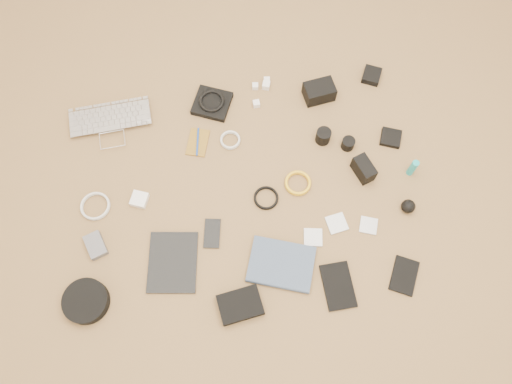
{
  "coord_description": "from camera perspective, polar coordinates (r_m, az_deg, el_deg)",
  "views": [
    {
      "loc": [
        -0.04,
        -0.75,
        1.92
      ],
      "look_at": [
        0.03,
        -0.01,
        0.02
      ],
      "focal_mm": 35.0,
      "sensor_mm": 36.0,
      "label": 1
    }
  ],
  "objects": [
    {
      "name": "headphone_pouch",
      "position": [
        2.24,
        -5.05,
        10.05
      ],
      "size": [
        0.2,
        0.19,
        0.03
      ],
      "primitive_type": "cube",
      "rotation": [
        0.0,
        0.0,
        -0.37
      ],
      "color": "black",
      "rests_on": "ground"
    },
    {
      "name": "filter_case_left",
      "position": [
        2.0,
        6.53,
        -5.17
      ],
      "size": [
        0.08,
        0.08,
        0.01
      ],
      "primitive_type": "cube",
      "rotation": [
        0.0,
        0.0,
        -0.13
      ],
      "color": "silver",
      "rests_on": "ground"
    },
    {
      "name": "cable_black",
      "position": [
        2.05,
        1.16,
        -0.73
      ],
      "size": [
        0.12,
        0.12,
        0.01
      ],
      "primitive_type": "torus",
      "rotation": [
        0.0,
        0.0,
        0.26
      ],
      "color": "black",
      "rests_on": "ground"
    },
    {
      "name": "headphones",
      "position": [
        2.22,
        -5.09,
        10.33
      ],
      "size": [
        0.12,
        0.12,
        0.01
      ],
      "primitive_type": "torus",
      "rotation": [
        0.0,
        0.0,
        -0.07
      ],
      "color": "black",
      "rests_on": "headphone_pouch"
    },
    {
      "name": "cable_white_b",
      "position": [
        2.13,
        -17.85,
        -1.59
      ],
      "size": [
        0.13,
        0.13,
        0.01
      ],
      "primitive_type": "torus",
      "rotation": [
        0.0,
        0.0,
        -0.1
      ],
      "color": "silver",
      "rests_on": "ground"
    },
    {
      "name": "notebook_olive",
      "position": [
        2.17,
        -6.67,
        5.65
      ],
      "size": [
        0.11,
        0.15,
        0.01
      ],
      "primitive_type": "cube",
      "rotation": [
        0.0,
        0.0,
        -0.26
      ],
      "color": "brown",
      "rests_on": "ground"
    },
    {
      "name": "air_blower",
      "position": [
        2.1,
        17.0,
        -1.58
      ],
      "size": [
        0.06,
        0.06,
        0.06
      ],
      "primitive_type": "sphere",
      "rotation": [
        0.0,
        0.0,
        -0.08
      ],
      "color": "black",
      "rests_on": "ground"
    },
    {
      "name": "charger_a",
      "position": [
        2.28,
        -0.09,
        11.99
      ],
      "size": [
        0.03,
        0.03,
        0.02
      ],
      "primitive_type": "cube",
      "rotation": [
        0.0,
        0.0,
        -0.1
      ],
      "color": "white",
      "rests_on": "ground"
    },
    {
      "name": "charger_c",
      "position": [
        2.28,
        1.17,
        12.08
      ],
      "size": [
        0.04,
        0.04,
        0.03
      ],
      "primitive_type": "cube",
      "rotation": [
        0.0,
        0.0,
        -0.29
      ],
      "color": "white",
      "rests_on": "ground"
    },
    {
      "name": "filter_case_right",
      "position": [
        2.06,
        12.73,
        -3.76
      ],
      "size": [
        0.09,
        0.09,
        0.01
      ],
      "primitive_type": "cube",
      "rotation": [
        0.0,
        0.0,
        -0.31
      ],
      "color": "silver",
      "rests_on": "ground"
    },
    {
      "name": "battery_charger",
      "position": [
        2.07,
        -17.85,
        -5.83
      ],
      "size": [
        0.1,
        0.12,
        0.03
      ],
      "primitive_type": "cube",
      "rotation": [
        0.0,
        0.0,
        0.38
      ],
      "color": "#5A595F",
      "rests_on": "ground"
    },
    {
      "name": "drive_case",
      "position": [
        1.92,
        -1.82,
        -12.79
      ],
      "size": [
        0.18,
        0.14,
        0.04
      ],
      "primitive_type": "cube",
      "rotation": [
        0.0,
        0.0,
        0.18
      ],
      "color": "black",
      "rests_on": "ground"
    },
    {
      "name": "card_reader",
      "position": [
        2.23,
        15.15,
        6.0
      ],
      "size": [
        0.11,
        0.11,
        0.02
      ],
      "primitive_type": "cube",
      "rotation": [
        0.0,
        0.0,
        -0.34
      ],
      "color": "black",
      "rests_on": "ground"
    },
    {
      "name": "notebook_black_a",
      "position": [
        1.97,
        9.36,
        -10.54
      ],
      "size": [
        0.12,
        0.19,
        0.01
      ],
      "primitive_type": "cube",
      "rotation": [
        0.0,
        0.0,
        0.07
      ],
      "color": "black",
      "rests_on": "ground"
    },
    {
      "name": "filter_case_mid",
      "position": [
        2.03,
        9.2,
        -3.57
      ],
      "size": [
        0.09,
        0.09,
        0.01
      ],
      "primitive_type": "cube",
      "rotation": [
        0.0,
        0.0,
        0.2
      ],
      "color": "silver",
      "rests_on": "ground"
    },
    {
      "name": "notebook_black_b",
      "position": [
        2.04,
        16.57,
        -9.15
      ],
      "size": [
        0.14,
        0.17,
        0.01
      ],
      "primitive_type": "cube",
      "rotation": [
        0.0,
        0.0,
        -0.43
      ],
      "color": "black",
      "rests_on": "ground"
    },
    {
      "name": "charger_b",
      "position": [
        2.3,
        1.24,
        12.6
      ],
      "size": [
        0.03,
        0.03,
        0.03
      ],
      "primitive_type": "cube",
      "rotation": [
        0.0,
        0.0,
        -0.1
      ],
      "color": "white",
      "rests_on": "ground"
    },
    {
      "name": "phone",
      "position": [
        2.0,
        -5.04,
        -4.74
      ],
      "size": [
        0.08,
        0.13,
        0.01
      ],
      "primitive_type": "cube",
      "rotation": [
        0.0,
        0.0,
        -0.13
      ],
      "color": "black",
      "rests_on": "ground"
    },
    {
      "name": "headphone_case",
      "position": [
        2.02,
        -18.85,
        -11.74
      ],
      "size": [
        0.21,
        0.21,
        0.05
      ],
      "primitive_type": "cylinder",
      "rotation": [
        0.0,
        0.0,
        0.3
      ],
      "color": "black",
      "rests_on": "ground"
    },
    {
      "name": "lens_cleaner",
      "position": [
        2.15,
        17.46,
        2.66
      ],
      "size": [
        0.04,
        0.04,
        0.1
      ],
      "primitive_type": "cylinder",
      "rotation": [
        0.0,
        0.0,
        0.41
      ],
      "color": "teal",
      "rests_on": "ground"
    },
    {
      "name": "flash",
      "position": [
        2.1,
        12.2,
        2.58
      ],
      "size": [
        0.09,
        0.12,
        0.08
      ],
      "primitive_type": "cube",
      "rotation": [
        0.0,
        0.0,
        0.38
      ],
      "color": "black",
      "rests_on": "ground"
    },
    {
      "name": "cable_yellow",
      "position": [
        2.07,
        4.79,
        0.96
      ],
      "size": [
        0.14,
        0.14,
        0.01
      ],
      "primitive_type": "torus",
      "rotation": [
        0.0,
        0.0,
        0.36
      ],
      "color": "yellow",
      "rests_on": "ground"
    },
    {
      "name": "laptop",
      "position": [
        2.26,
        -16.18,
        7.06
      ],
      "size": [
        0.37,
        0.28,
        0.03
      ],
      "primitive_type": "imported",
      "rotation": [
        0.0,
        0.0,
        0.1
      ],
      "color": "silver",
      "rests_on": "ground"
    },
    {
      "name": "lens_b",
      "position": [
        2.16,
        10.47,
        5.46
      ],
      "size": [
        0.07,
        0.07,
        0.05
      ],
      "primitive_type": "cylinder",
      "rotation": [
        0.0,
        0.0,
        -0.31
      ],
      "color": "black",
      "rests_on": "ground"
    },
    {
      "name": "charger_d",
      "position": [
        2.23,
        0.04,
        10.05
      ],
      "size": [
        0.03,
        0.03,
        0.03
      ],
      "primitive_type": "cube",
      "rotation": [
        0.0,
        0.0,
        0.1
      ],
      "color": "white",
      "rests_on": "ground"
    },
    {
      "name": "lens_pouch",
      "position": [
        2.37,
        13.07,
        12.84
      ],
      "size": [
        0.1,
        0.11,
        0.03
      ],
      "primitive_type": "cube",
      "rotation": [
        0.0,
        0.0,
        -0.41
      ],
      "color": "black",
      "rests_on": "ground"
    },
    {
      "name": "power_brick",
      "position": [
        2.09,
        -13.17,
        -0.84
      ],
      "size": [
        0.08,
        0.08,
        0.03
      ],
      "primitive_type": "cube",
      "rotation": [
        0.0,
        0.0,
        -0.34
      ],
      "color": "white",
      "rests_on": "ground"
    },
    {
      "name": "tablet",
      "position": [
        1.99,
        -9.49,
        -7.91
      ],
      "size": [
        0.21,
        0.26,
        0.01
      ],
      "primitive_type": "cube",
      "rotation": [
        0.0,
        0.0,
        -0.1
      ],
      "color": "black",
      "rests_on": "ground"
    },
    {
      "name": "cable_white_a",
      "position": [
        2.16,
        -2.96,
        5.89
      ],
      "size": [
        0.12,
        0.12,
        0.01
      ],
      "primitive_type": "torus",
      "rotation": [
        0.0,
        0.0,
        -0.43
      ],
      "color": "silver",
      "rests_on": "ground"
    },
    {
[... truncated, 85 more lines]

